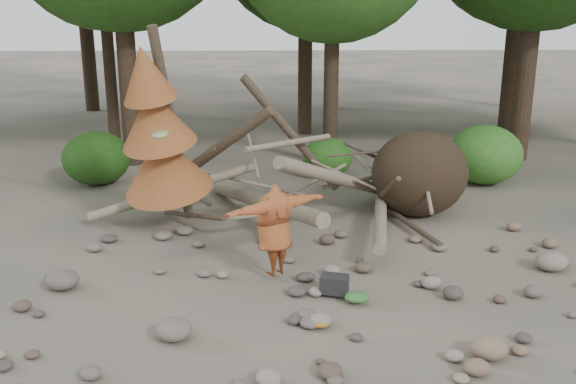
{
  "coord_description": "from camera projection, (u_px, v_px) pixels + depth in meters",
  "views": [
    {
      "loc": [
        -0.8,
        -9.77,
        4.71
      ],
      "look_at": [
        -0.49,
        1.5,
        1.4
      ],
      "focal_mm": 40.0,
      "sensor_mm": 36.0,
      "label": 1
    }
  ],
  "objects": [
    {
      "name": "deadfall_pile",
      "position": [
        395.0,
        176.0,
        14.57
      ],
      "size": [
        8.55,
        5.24,
        3.3
      ],
      "color": "#332619",
      "rests_on": "ground"
    },
    {
      "name": "ground",
      "position": [
        320.0,
        297.0,
        10.71
      ],
      "size": [
        120.0,
        120.0,
        0.0
      ],
      "primitive_type": "plane",
      "color": "#514C44",
      "rests_on": "ground"
    },
    {
      "name": "bush_right",
      "position": [
        485.0,
        155.0,
        17.34
      ],
      "size": [
        2.0,
        2.0,
        1.6
      ],
      "primitive_type": "ellipsoid",
      "color": "#387725",
      "rests_on": "ground"
    },
    {
      "name": "boulder_mid_right",
      "position": [
        552.0,
        261.0,
        11.76
      ],
      "size": [
        0.59,
        0.53,
        0.35
      ],
      "primitive_type": "ellipsoid",
      "color": "gray",
      "rests_on": "ground"
    },
    {
      "name": "bush_mid",
      "position": [
        327.0,
        157.0,
        18.06
      ],
      "size": [
        1.4,
        1.4,
        1.12
      ],
      "primitive_type": "ellipsoid",
      "color": "#2D651D",
      "rests_on": "ground"
    },
    {
      "name": "frisbee_thrower",
      "position": [
        274.0,
        230.0,
        11.22
      ],
      "size": [
        3.14,
        1.57,
        2.54
      ],
      "color": "#994722",
      "rests_on": "ground"
    },
    {
      "name": "cloth_orange",
      "position": [
        320.0,
        326.0,
        9.65
      ],
      "size": [
        0.27,
        0.22,
        0.1
      ],
      "primitive_type": "ellipsoid",
      "color": "#A7651C",
      "rests_on": "ground"
    },
    {
      "name": "boulder_front_left",
      "position": [
        174.0,
        329.0,
        9.32
      ],
      "size": [
        0.55,
        0.49,
        0.33
      ],
      "primitive_type": "ellipsoid",
      "color": "#696058",
      "rests_on": "ground"
    },
    {
      "name": "dead_conifer",
      "position": [
        159.0,
        135.0,
        13.27
      ],
      "size": [
        2.06,
        2.16,
        4.35
      ],
      "color": "#4C3F30",
      "rests_on": "ground"
    },
    {
      "name": "boulder_front_right",
      "position": [
        489.0,
        348.0,
        8.84
      ],
      "size": [
        0.51,
        0.46,
        0.31
      ],
      "primitive_type": "ellipsoid",
      "color": "#826B51",
      "rests_on": "ground"
    },
    {
      "name": "cloth_green",
      "position": [
        357.0,
        300.0,
        10.44
      ],
      "size": [
        0.4,
        0.33,
        0.15
      ],
      "primitive_type": "ellipsoid",
      "color": "#2F6829",
      "rests_on": "ground"
    },
    {
      "name": "backpack",
      "position": [
        334.0,
        287.0,
        10.73
      ],
      "size": [
        0.52,
        0.42,
        0.3
      ],
      "primitive_type": "cube",
      "rotation": [
        0.0,
        0.0,
        -0.3
      ],
      "color": "black",
      "rests_on": "ground"
    },
    {
      "name": "boulder_mid_left",
      "position": [
        62.0,
        280.0,
        10.98
      ],
      "size": [
        0.57,
        0.51,
        0.34
      ],
      "primitive_type": "ellipsoid",
      "color": "#605651",
      "rests_on": "ground"
    },
    {
      "name": "bush_left",
      "position": [
        96.0,
        158.0,
        17.27
      ],
      "size": [
        1.8,
        1.8,
        1.44
      ],
      "primitive_type": "ellipsoid",
      "color": "#224F15",
      "rests_on": "ground"
    }
  ]
}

